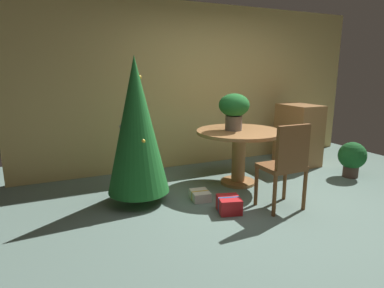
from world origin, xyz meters
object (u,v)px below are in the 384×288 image
Objects in this scene: wooden_cabinet at (298,135)px; potted_plant at (352,157)px; wooden_chair_near at (286,162)px; flower_vase at (234,108)px; round_dining_table at (239,144)px; gift_box_cream at (200,195)px; gift_box_red at (229,205)px; holiday_tree at (137,126)px.

wooden_cabinet is 1.90× the size of potted_plant.
wooden_cabinet is (1.46, 1.42, -0.06)m from wooden_chair_near.
wooden_chair_near reaches higher than potted_plant.
wooden_chair_near is (0.06, -1.02, -0.50)m from flower_vase.
gift_box_cream is (-0.75, -0.32, -0.52)m from round_dining_table.
gift_box_red is 0.61× the size of potted_plant.
gift_box_cream is (0.70, -0.26, -0.88)m from holiday_tree.
potted_plant is (2.44, -0.13, 0.25)m from gift_box_cream.
gift_box_cream is (-0.68, -0.37, -1.01)m from flower_vase.
wooden_cabinet reaches higher than round_dining_table.
holiday_tree is (-1.44, -0.06, 0.36)m from round_dining_table.
flower_vase is 1.98m from potted_plant.
flower_vase is 0.49× the size of wooden_cabinet.
holiday_tree is 6.10× the size of gift_box_cream.
wooden_cabinet reaches higher than gift_box_red.
gift_box_red is at bearing -149.47° from wooden_cabinet.
wooden_chair_near is (0.00, -0.97, -0.01)m from round_dining_table.
round_dining_table is 1.18× the size of wooden_chair_near.
holiday_tree reaches higher than round_dining_table.
round_dining_table is 0.97m from wooden_chair_near.
potted_plant is (2.30, 0.32, 0.22)m from gift_box_red.
round_dining_table is 0.50m from flower_vase.
holiday_tree is at bearing -175.47° from flower_vase.
holiday_tree reaches higher than gift_box_cream.
wooden_cabinet is at bearing 19.10° from gift_box_cream.
holiday_tree is 3.23m from potted_plant.
flower_vase is 1.76× the size of gift_box_cream.
gift_box_red is (-0.60, -0.77, -0.49)m from round_dining_table.
wooden_cabinet reaches higher than gift_box_cream.
holiday_tree is 1.72× the size of wooden_cabinet.
gift_box_red reaches higher than gift_box_cream.
holiday_tree is at bearing 172.91° from potted_plant.
flower_vase is at bearing 28.39° from gift_box_cream.
flower_vase is 1.67m from wooden_cabinet.
round_dining_table is at bearing 165.17° from potted_plant.
holiday_tree reaches higher than flower_vase.
flower_vase reaches higher than potted_plant.
wooden_cabinet is at bearing 104.93° from potted_plant.
potted_plant reaches higher than gift_box_red.
wooden_cabinet is at bearing 16.99° from round_dining_table.
flower_vase reaches higher than round_dining_table.
gift_box_red is (-0.60, 0.20, -0.48)m from wooden_chair_near.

